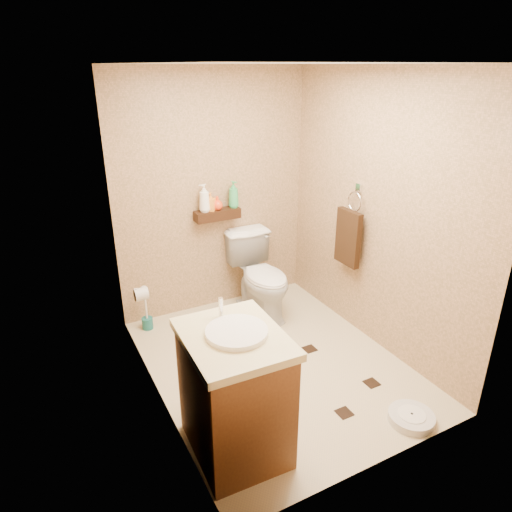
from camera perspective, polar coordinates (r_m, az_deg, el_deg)
ground at (r=4.07m, az=2.34°, el=-13.20°), size 2.50×2.50×0.00m
wall_back at (r=4.57m, az=-5.33°, el=7.60°), size 2.00×0.04×2.40m
wall_front at (r=2.60m, az=16.74°, el=-5.55°), size 2.00×0.04×2.40m
wall_left at (r=3.15m, az=-13.27°, el=-0.07°), size 0.04×2.50×2.40m
wall_right at (r=4.08m, az=14.93°, el=5.03°), size 0.04×2.50×2.40m
ceiling at (r=3.30m, az=3.06°, el=22.92°), size 2.00×2.50×0.02m
wall_shelf at (r=4.55m, az=-4.85°, el=5.18°), size 0.46×0.14×0.10m
floor_accents at (r=4.03m, az=3.02°, el=-13.59°), size 1.26×1.47×0.01m
toilet at (r=4.62m, az=0.64°, el=-2.55°), size 0.48×0.82×0.83m
vanity at (r=3.05m, az=-2.66°, el=-16.61°), size 0.62×0.74×1.02m
bathroom_scale at (r=3.68m, az=18.84°, el=-18.57°), size 0.43×0.43×0.07m
toilet_brush at (r=4.58m, az=-13.52°, el=-7.04°), size 0.11×0.11×0.46m
towel_ring at (r=4.28m, az=11.51°, el=2.58°), size 0.12×0.30×0.76m
toilet_paper at (r=3.99m, az=-14.17°, el=-4.65°), size 0.12×0.11×0.12m
bottle_a at (r=4.45m, az=-6.48°, el=7.22°), size 0.11×0.11×0.27m
bottle_b at (r=4.49m, az=-5.70°, el=6.77°), size 0.12×0.12×0.18m
bottle_c at (r=4.52m, az=-4.84°, el=6.62°), size 0.14×0.14×0.14m
bottle_d at (r=4.57m, az=-2.84°, el=7.71°), size 0.14×0.14×0.27m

